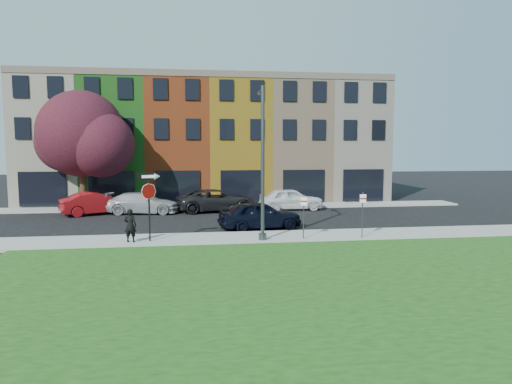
{
  "coord_description": "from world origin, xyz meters",
  "views": [
    {
      "loc": [
        -3.75,
        -19.62,
        4.72
      ],
      "look_at": [
        -0.54,
        4.0,
        2.3
      ],
      "focal_mm": 32.0,
      "sensor_mm": 36.0,
      "label": 1
    }
  ],
  "objects": [
    {
      "name": "parking_sign_b",
      "position": [
        4.55,
        1.97,
        1.55
      ],
      "size": [
        0.32,
        0.09,
        2.31
      ],
      "rotation": [
        0.0,
        0.0,
        -0.09
      ],
      "color": "#424547",
      "rests_on": "sidewalk_near"
    },
    {
      "name": "tree_purple",
      "position": [
        -11.5,
        14.26,
        5.4
      ],
      "size": [
        7.3,
        6.39,
        8.48
      ],
      "color": "black",
      "rests_on": "sidewalk_far"
    },
    {
      "name": "sidewalk_far",
      "position": [
        -3.0,
        15.0,
        0.06
      ],
      "size": [
        40.0,
        2.4,
        0.12
      ],
      "primitive_type": "cube",
      "color": "gray",
      "rests_on": "ground"
    },
    {
      "name": "ground",
      "position": [
        0.0,
        0.0,
        0.0
      ],
      "size": [
        120.0,
        120.0,
        0.0
      ],
      "primitive_type": "plane",
      "color": "black",
      "rests_on": "ground"
    },
    {
      "name": "parked_car_red",
      "position": [
        -10.42,
        12.72,
        0.78
      ],
      "size": [
        5.3,
        6.02,
        1.57
      ],
      "primitive_type": "imported",
      "rotation": [
        0.0,
        0.0,
        2.01
      ],
      "color": "maroon",
      "rests_on": "ground"
    },
    {
      "name": "stop_sign",
      "position": [
        -5.92,
        2.63,
        2.46
      ],
      "size": [
        1.04,
        0.24,
        3.3
      ],
      "rotation": [
        0.0,
        0.0,
        0.19
      ],
      "color": "black",
      "rests_on": "sidewalk_near"
    },
    {
      "name": "parked_car_dark",
      "position": [
        -2.16,
        13.21,
        0.79
      ],
      "size": [
        4.76,
        6.69,
        1.59
      ],
      "primitive_type": "imported",
      "rotation": [
        0.0,
        0.0,
        1.76
      ],
      "color": "black",
      "rests_on": "ground"
    },
    {
      "name": "parked_car_silver",
      "position": [
        -7.36,
        12.74,
        0.74
      ],
      "size": [
        3.22,
        5.56,
        1.48
      ],
      "primitive_type": "imported",
      "rotation": [
        0.0,
        0.0,
        1.46
      ],
      "color": "#A9A8AD",
      "rests_on": "ground"
    },
    {
      "name": "rowhouse_block",
      "position": [
        -2.5,
        21.18,
        4.99
      ],
      "size": [
        30.0,
        10.12,
        10.0
      ],
      "color": "beige",
      "rests_on": "ground"
    },
    {
      "name": "parked_car_white",
      "position": [
        3.31,
        13.15,
        0.8
      ],
      "size": [
        2.04,
        4.78,
        1.61
      ],
      "primitive_type": "imported",
      "rotation": [
        0.0,
        0.0,
        1.56
      ],
      "color": "white",
      "rests_on": "ground"
    },
    {
      "name": "street_lamp",
      "position": [
        -0.44,
        2.42,
        3.88
      ],
      "size": [
        0.52,
        2.58,
        7.45
      ],
      "rotation": [
        0.0,
        0.0,
        -0.08
      ],
      "color": "#424547",
      "rests_on": "sidewalk_near"
    },
    {
      "name": "man",
      "position": [
        -6.81,
        2.49,
        0.93
      ],
      "size": [
        0.73,
        0.6,
        1.61
      ],
      "primitive_type": "imported",
      "rotation": [
        0.0,
        0.0,
        2.95
      ],
      "color": "black",
      "rests_on": "sidewalk_near"
    },
    {
      "name": "parking_sign_a",
      "position": [
        1.59,
        2.13,
        1.48
      ],
      "size": [
        0.3,
        0.16,
        2.18
      ],
      "rotation": [
        0.0,
        0.0,
        -0.39
      ],
      "color": "#424547",
      "rests_on": "sidewalk_near"
    },
    {
      "name": "sidewalk_near",
      "position": [
        2.0,
        3.0,
        0.06
      ],
      "size": [
        40.0,
        3.0,
        0.12
      ],
      "primitive_type": "cube",
      "color": "gray",
      "rests_on": "ground"
    },
    {
      "name": "sedan_near",
      "position": [
        -0.08,
        5.76,
        0.8
      ],
      "size": [
        3.28,
        5.26,
        1.6
      ],
      "primitive_type": "imported",
      "rotation": [
        0.0,
        0.0,
        1.72
      ],
      "color": "black",
      "rests_on": "ground"
    }
  ]
}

